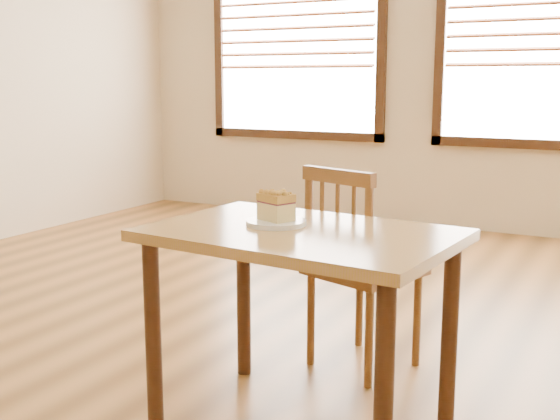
% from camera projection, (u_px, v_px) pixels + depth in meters
% --- Properties ---
extents(window_left, '(1.76, 0.10, 1.96)m').
position_uv_depth(window_left, '(296.00, 20.00, 6.46)').
color(window_left, white).
rests_on(window_left, room_shell).
extents(window_right, '(1.76, 0.10, 1.96)m').
position_uv_depth(window_right, '(549.00, 9.00, 5.44)').
color(window_right, white).
rests_on(window_right, room_shell).
extents(cafe_table_main, '(1.11, 0.79, 0.75)m').
position_uv_depth(cafe_table_main, '(301.00, 261.00, 2.50)').
color(cafe_table_main, '#A06E3E').
rests_on(cafe_table_main, ground).
extents(cafe_chair_main, '(0.53, 0.53, 0.92)m').
position_uv_depth(cafe_chair_main, '(359.00, 267.00, 3.07)').
color(cafe_chair_main, brown).
rests_on(cafe_chair_main, ground).
extents(plate, '(0.22, 0.22, 0.02)m').
position_uv_depth(plate, '(276.00, 223.00, 2.56)').
color(plate, white).
rests_on(plate, cafe_table_main).
extents(cake_slice, '(0.15, 0.13, 0.11)m').
position_uv_depth(cake_slice, '(276.00, 205.00, 2.54)').
color(cake_slice, tan).
rests_on(cake_slice, plate).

